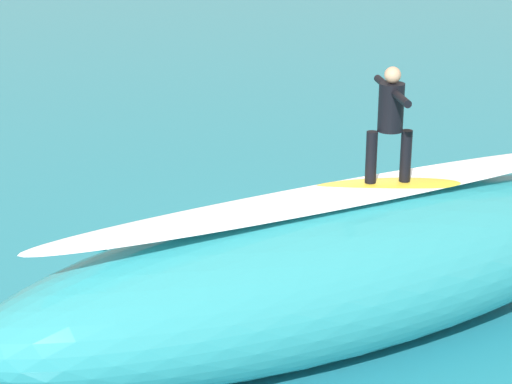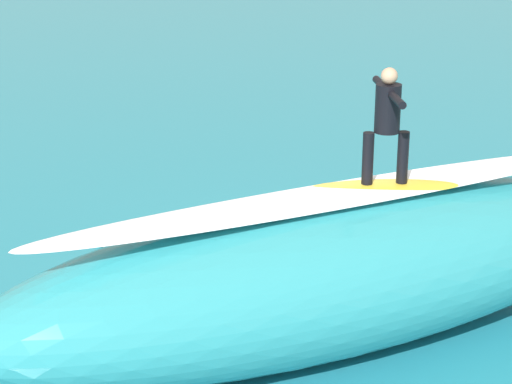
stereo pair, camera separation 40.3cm
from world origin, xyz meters
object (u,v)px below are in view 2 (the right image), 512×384
Objects in this scene: surfboard_paddling at (158,241)px; surfer_paddling at (164,232)px; surfer_riding at (387,117)px; surfboard_riding at (384,187)px.

surfer_paddling is (-0.12, 0.02, 0.16)m from surfboard_paddling.
surfer_riding is 5.14m from surfer_paddling.
surfer_paddling is (2.23, -3.73, -2.75)m from surfer_riding.
surfboard_riding is at bearing 130.24° from surfboard_paddling.
surfer_riding is 5.30m from surfboard_paddling.
surfboard_paddling is (2.35, -3.75, -2.00)m from surfboard_riding.
surfboard_paddling is at bearing -0.00° from surfer_paddling.
surfer_riding is (-0.00, 0.00, 0.91)m from surfboard_riding.
surfboard_riding is at bearing -66.44° from surfer_riding.
surfboard_riding is 4.72m from surfer_paddling.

